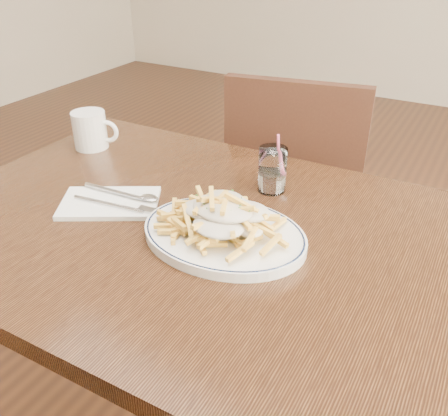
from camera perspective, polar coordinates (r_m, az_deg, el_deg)
The scene contains 8 objects.
table at distance 1.05m, azimuth -1.74°, elevation -5.84°, with size 1.20×0.80×0.75m.
chair_far at distance 1.67m, azimuth 8.19°, elevation 2.03°, with size 0.49×0.49×0.90m.
fries_plate at distance 0.96m, azimuth 0.00°, elevation -3.03°, with size 0.37×0.34×0.02m.
loaded_fries at distance 0.94m, azimuth 0.00°, elevation -0.62°, with size 0.26×0.23×0.07m.
napkin at distance 1.11m, azimuth -12.91°, elevation 0.58°, with size 0.21×0.13×0.01m, color white.
cutlery at distance 1.11m, azimuth -12.76°, elevation 1.12°, with size 0.22×0.09×0.01m.
water_glass at distance 1.13m, azimuth 5.54°, elevation 4.08°, with size 0.06×0.06×0.14m.
coffee_mug at distance 1.40m, azimuth -14.98°, elevation 8.61°, with size 0.12×0.09×0.10m.
Camera 1 is at (0.44, -0.73, 1.28)m, focal length 40.00 mm.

